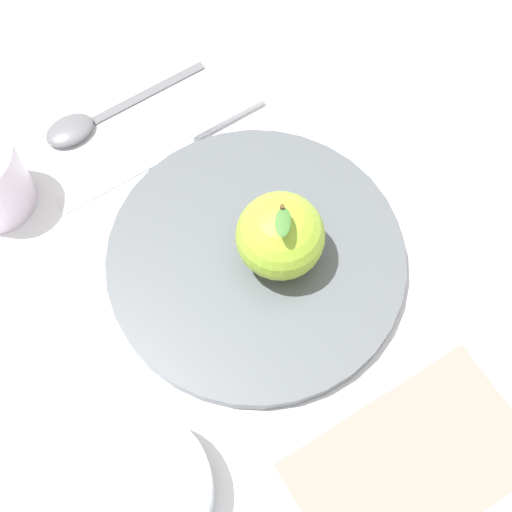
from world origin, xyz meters
The scene contains 7 objects.
ground_plane centered at (0.00, 0.00, 0.00)m, with size 2.40×2.40×0.00m, color silver.
dinner_plate centered at (0.00, 0.02, 0.01)m, with size 0.26×0.26×0.02m.
apple centered at (0.00, 0.04, 0.05)m, with size 0.07×0.07×0.09m.
side_bowl centered at (0.19, -0.08, 0.03)m, with size 0.11×0.11×0.04m.
knife centered at (-0.13, -0.04, 0.00)m, with size 0.12×0.20×0.01m.
spoon centered at (-0.15, -0.13, 0.01)m, with size 0.11×0.16×0.01m.
linen_napkin centered at (0.18, 0.13, 0.00)m, with size 0.11×0.19×0.00m, color gray.
Camera 1 is at (0.26, 0.01, 0.58)m, focal length 50.78 mm.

